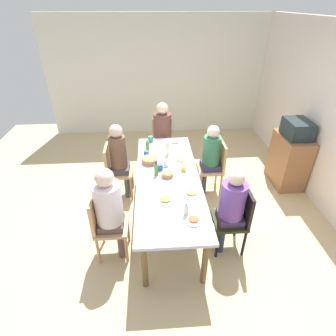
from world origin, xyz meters
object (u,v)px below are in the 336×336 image
Objects in this scene: chair_1 at (105,223)px; chair_3 at (115,168)px; cup_2 at (166,163)px; bottle_0 at (147,145)px; person_1 at (109,206)px; microwave at (297,129)px; cup_4 at (151,139)px; person_4 at (231,204)px; bowl_1 at (167,174)px; cup_3 at (160,167)px; dining_table at (168,181)px; plate_4 at (181,160)px; person_0 at (163,129)px; chair_0 at (162,139)px; person_3 at (119,156)px; bowl_0 at (150,160)px; person_2 at (210,154)px; plate_3 at (194,220)px; plate_2 at (191,193)px; bottle_2 at (156,169)px; plate_0 at (175,143)px; chair_4 at (236,217)px; bottle_3 at (186,209)px; cup_1 at (184,168)px; plate_1 at (165,200)px; bottle_1 at (167,148)px; side_cabinet at (288,160)px; cup_0 at (146,153)px; chair_2 at (215,165)px.

chair_1 is 1.23m from chair_3.
cup_2 is 0.58× the size of bottle_0.
microwave is at bearing 115.95° from person_1.
cup_2 is at bearing 15.02° from cup_4.
bowl_1 is (-0.64, -0.73, 0.05)m from person_4.
person_1 reaches higher than cup_3.
dining_table is 0.48m from plate_4.
dining_table is at bearing 0.00° from person_0.
person_0 is at bearing 179.76° from cup_2.
person_1 reaches higher than dining_table.
chair_0 is at bearing 155.54° from cup_4.
person_3 is 0.96m from plate_4.
chair_0 is at bearing 168.34° from bowl_0.
plate_3 is at bearing -18.39° from person_2.
cup_2 is 0.56m from bottle_0.
chair_1 is 1.06m from bowl_1.
bottle_2 is (-0.47, -0.43, 0.08)m from plate_2.
plate_0 is 0.43m from cup_4.
cup_4 is at bearing -149.15° from chair_4.
plate_4 is at bearing 2.91° from plate_0.
person_3 is 1.64m from bottle_3.
cup_1 reaches higher than dining_table.
bottle_0 is at bearing -141.24° from cup_1.
bowl_0 reaches higher than bowl_1.
plate_1 is at bearing -59.85° from microwave.
side_cabinet is (-0.14, 2.10, -0.39)m from bottle_1.
person_3 is at bearing -147.77° from bottle_3.
chair_1 is at bearing -41.09° from cup_3.
cup_1 is 0.41m from bottle_2.
cup_0 is 0.58m from bottle_2.
dining_table is 10.60× the size of plate_0.
person_2 is 5.02× the size of plate_4.
bowl_0 is 1.99× the size of cup_4.
cup_4 is 1.93m from bottle_3.
bottle_2 is (0.72, 0.12, 0.00)m from bottle_0.
cup_4 is at bearing -98.24° from microwave.
chair_2 is at bearing 127.21° from dining_table.
bottle_3 is (1.89, 0.38, 0.04)m from cup_4.
chair_3 is 4.45× the size of bottle_2.
bottle_1 is 2.12m from microwave.
side_cabinet reaches higher than plate_0.
chair_0 is at bearing -111.35° from microwave.
bottle_3 is (1.39, 0.87, 0.07)m from person_3.
plate_0 is 0.93× the size of plate_1.
cup_3 is at bearing -43.05° from cup_2.
chair_3 is at bearing -68.52° from plate_0.
plate_1 is 0.81m from cup_2.
chair_0 is 0.71× the size of person_0.
person_3 is at bearing -113.36° from bowl_0.
bottle_3 reaches higher than cup_4.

